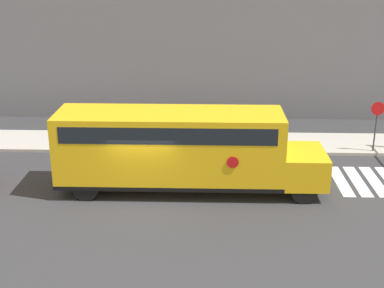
{
  "coord_description": "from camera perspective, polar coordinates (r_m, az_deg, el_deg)",
  "views": [
    {
      "loc": [
        2.47,
        -18.71,
        8.83
      ],
      "look_at": [
        1.83,
        1.43,
        1.76
      ],
      "focal_mm": 50.0,
      "sensor_mm": 36.0,
      "label": 1
    }
  ],
  "objects": [
    {
      "name": "sidewalk_strip",
      "position": [
        26.8,
        -3.58,
        0.22
      ],
      "size": [
        44.0,
        3.0,
        0.15
      ],
      "color": "#B2ADA3",
      "rests_on": "ground"
    },
    {
      "name": "school_bus",
      "position": [
        20.87,
        -1.43,
        -0.25
      ],
      "size": [
        10.44,
        2.57,
        3.21
      ],
      "color": "yellow",
      "rests_on": "ground"
    },
    {
      "name": "ground_plane",
      "position": [
        20.83,
        -5.2,
        -5.84
      ],
      "size": [
        60.0,
        60.0,
        0.0
      ],
      "primitive_type": "plane",
      "color": "#333335"
    },
    {
      "name": "building_backdrop",
      "position": [
        32.14,
        -2.67,
        11.01
      ],
      "size": [
        32.0,
        4.0,
        8.39
      ],
      "color": "slate",
      "rests_on": "ground"
    },
    {
      "name": "stop_sign",
      "position": [
        26.26,
        19.09,
        2.39
      ],
      "size": [
        0.64,
        0.1,
        2.55
      ],
      "color": "#38383A",
      "rests_on": "ground"
    }
  ]
}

